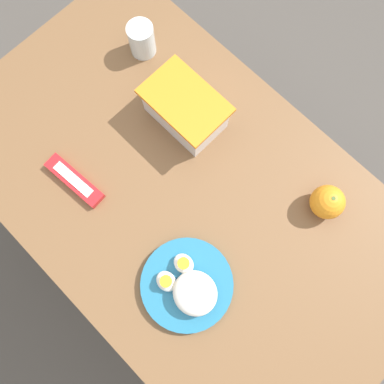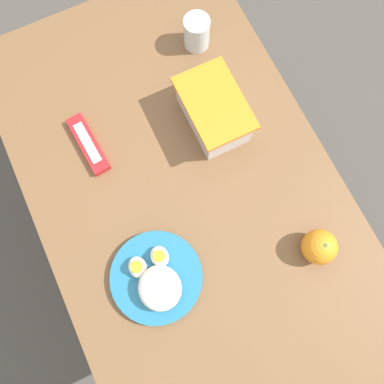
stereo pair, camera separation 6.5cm
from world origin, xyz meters
TOP-DOWN VIEW (x-y plane):
  - ground_plane at (0.00, 0.00)m, footprint 10.00×10.00m
  - table at (0.00, 0.00)m, footprint 1.15×0.68m
  - food_container at (-0.13, 0.13)m, footprint 0.19×0.13m
  - orange_fruit at (0.25, 0.20)m, footprint 0.08×0.08m
  - rice_plate at (0.16, -0.14)m, footprint 0.20×0.20m
  - candy_bar at (-0.20, -0.16)m, footprint 0.16×0.05m
  - drinking_glass at (-0.34, 0.19)m, footprint 0.06×0.06m

SIDE VIEW (x-z plane):
  - ground_plane at x=0.00m, z-range 0.00..0.00m
  - table at x=0.00m, z-range 0.28..1.01m
  - candy_bar at x=-0.20m, z-range 0.73..0.75m
  - rice_plate at x=0.16m, z-range 0.72..0.79m
  - orange_fruit at x=0.25m, z-range 0.73..0.81m
  - food_container at x=-0.13m, z-range 0.72..0.82m
  - drinking_glass at x=-0.34m, z-range 0.73..0.81m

